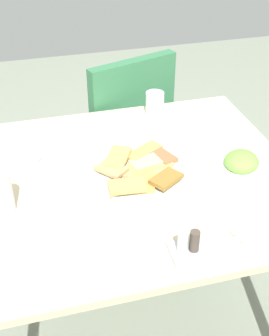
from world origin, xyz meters
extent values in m
plane|color=gray|center=(0.00, 0.00, 0.00)|extent=(6.00, 6.00, 0.00)
cube|color=beige|center=(0.00, 0.00, 0.72)|extent=(1.06, 0.92, 0.02)
cylinder|color=#424C51|center=(0.47, 0.40, 0.35)|extent=(0.04, 0.04, 0.70)
cube|color=#316E47|center=(0.10, 0.74, 0.40)|extent=(0.53, 0.53, 0.06)
cube|color=#316E47|center=(0.16, 0.56, 0.66)|extent=(0.39, 0.17, 0.46)
cylinder|color=brown|center=(0.22, 0.98, 0.18)|extent=(0.03, 0.03, 0.37)
cylinder|color=brown|center=(-0.14, 0.86, 0.18)|extent=(0.03, 0.03, 0.37)
cylinder|color=brown|center=(0.34, 0.62, 0.18)|extent=(0.03, 0.03, 0.37)
cylinder|color=brown|center=(-0.02, 0.50, 0.18)|extent=(0.03, 0.03, 0.37)
cylinder|color=white|center=(0.03, 0.00, 0.74)|extent=(0.30, 0.30, 0.01)
cube|color=tan|center=(0.09, -0.02, 0.75)|extent=(0.12, 0.11, 0.01)
cube|color=tan|center=(0.07, 0.10, 0.75)|extent=(0.14, 0.11, 0.01)
cube|color=tan|center=(0.01, 0.01, 0.75)|extent=(0.09, 0.11, 0.01)
cube|color=#D7964C|center=(0.03, -0.05, 0.75)|extent=(0.09, 0.14, 0.01)
cube|color=tan|center=(-0.06, 0.02, 0.76)|extent=(0.11, 0.11, 0.01)
cube|color=tan|center=(-0.02, 0.07, 0.76)|extent=(0.12, 0.14, 0.01)
cube|color=#F0BD82|center=(0.06, 0.03, 0.75)|extent=(0.11, 0.08, 0.01)
cube|color=tan|center=(-0.03, -0.09, 0.76)|extent=(0.12, 0.08, 0.01)
cube|color=#CF623D|center=(0.12, 0.06, 0.75)|extent=(0.09, 0.11, 0.01)
cube|color=olive|center=(0.09, -0.09, 0.76)|extent=(0.12, 0.10, 0.01)
cylinder|color=white|center=(0.36, -0.05, 0.73)|extent=(0.20, 0.20, 0.01)
ellipsoid|color=#74B344|center=(0.36, -0.05, 0.76)|extent=(0.16, 0.16, 0.06)
cylinder|color=white|center=(-0.32, 0.19, 0.73)|extent=(0.21, 0.21, 0.01)
ellipsoid|color=white|center=(-0.32, 0.19, 0.75)|extent=(0.17, 0.17, 0.04)
cylinder|color=silver|center=(-0.39, -0.07, 0.79)|extent=(0.08, 0.08, 0.12)
cylinder|color=silver|center=(0.20, 0.38, 0.77)|extent=(0.07, 0.07, 0.09)
cube|color=white|center=(0.29, -0.32, 0.73)|extent=(0.16, 0.16, 0.00)
cube|color=silver|center=(0.29, -0.34, 0.73)|extent=(0.17, 0.08, 0.00)
cube|color=silver|center=(0.29, -0.30, 0.73)|extent=(0.20, 0.08, 0.00)
cube|color=#B2B2B7|center=(0.05, -0.37, 0.74)|extent=(0.09, 0.09, 0.01)
cylinder|color=white|center=(0.04, -0.37, 0.77)|extent=(0.03, 0.03, 0.06)
cylinder|color=#4A3F36|center=(0.07, -0.37, 0.77)|extent=(0.03, 0.03, 0.06)
camera|label=1|loc=(-0.30, -1.15, 1.59)|focal=49.49mm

